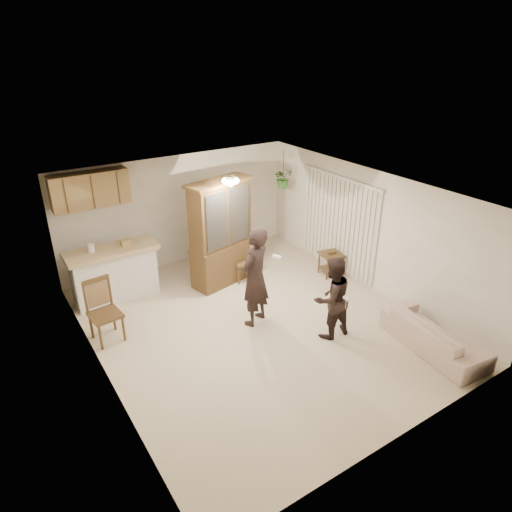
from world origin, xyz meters
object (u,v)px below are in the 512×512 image
china_hutch (221,234)px  chair_hutch_left (247,269)px  chair_bar (107,324)px  child (331,302)px  side_table (331,264)px  sofa (435,330)px  chair_hutch_right (207,248)px  adult (255,279)px

china_hutch → chair_hutch_left: size_ratio=2.40×
chair_bar → chair_hutch_left: 3.22m
child → side_table: (1.55, 1.73, -0.41)m
child → chair_hutch_left: child is taller
sofa → side_table: bearing=0.5°
sofa → side_table: (0.35, 2.99, -0.10)m
sofa → side_table: 3.01m
child → chair_bar: bearing=-29.5°
chair_hutch_left → chair_hutch_right: (-0.27, 1.31, 0.07)m
sofa → child: child is taller
side_table → chair_hutch_right: 2.88m
side_table → china_hutch: bearing=154.4°
child → chair_hutch_left: size_ratio=1.44×
china_hutch → side_table: size_ratio=3.92×
sofa → chair_hutch_right: chair_hutch_right is taller
china_hutch → chair_bar: size_ratio=2.00×
sofa → china_hutch: 4.48m
sofa → chair_bar: size_ratio=1.67×
child → chair_bar: (-3.33, 2.01, -0.36)m
adult → chair_hutch_right: adult is taller
sofa → child: bearing=50.8°
side_table → chair_hutch_left: (-1.70, 0.80, -0.00)m
adult → chair_hutch_right: (0.46, 2.76, -0.56)m
child → chair_bar: size_ratio=1.20×
chair_hutch_left → chair_hutch_right: size_ratio=0.79×
child → chair_hutch_left: 2.57m
china_hutch → side_table: 2.55m
adult → chair_hutch_right: size_ratio=1.51×
chair_hutch_left → side_table: bearing=6.6°
sofa → chair_bar: 5.58m
chair_hutch_right → child: bearing=70.4°
sofa → china_hutch: (-1.82, 4.03, 0.75)m
sofa → chair_hutch_left: chair_hutch_left is taller
sofa → chair_hutch_left: (-1.35, 3.79, -0.10)m
adult → side_table: adult is taller
child → chair_bar: 3.90m
adult → chair_bar: 2.69m
chair_bar → chair_hutch_right: chair_hutch_right is taller
chair_bar → child: bearing=-37.0°
adult → chair_hutch_left: adult is taller
sofa → chair_hutch_left: size_ratio=2.00×
china_hutch → side_table: china_hutch is taller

